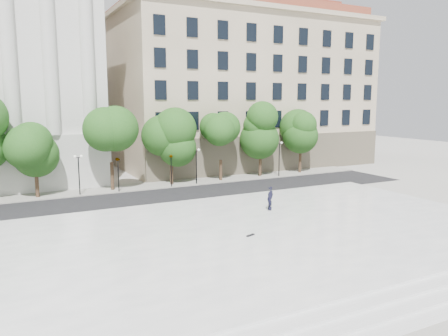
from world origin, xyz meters
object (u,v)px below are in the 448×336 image
Objects in this scene: person_lying at (270,207)px; skateboard at (250,235)px; traffic_light_west at (118,157)px; traffic_light_east at (171,154)px.

person_lying is 7.24m from skateboard.
traffic_light_west is 5.99× the size of skateboard.
traffic_light_west is 17.67m from person_lying.
traffic_light_west reaches higher than person_lying.
traffic_light_west reaches higher than skateboard.
person_lying is at bearing -59.16° from traffic_light_west.
traffic_light_west is at bearing 87.25° from person_lying.
traffic_light_east reaches higher than skateboard.
traffic_light_east is at bearing 64.84° from skateboard.
skateboard is at bearing -167.10° from person_lying.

